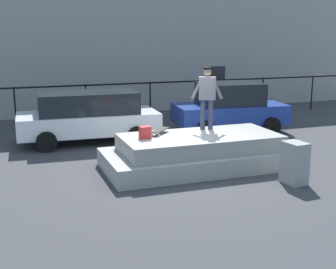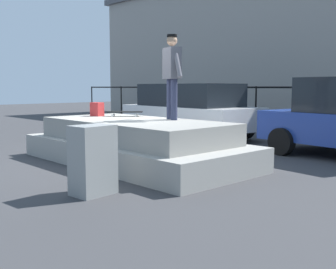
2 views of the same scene
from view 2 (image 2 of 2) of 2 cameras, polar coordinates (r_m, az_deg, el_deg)
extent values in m
plane|color=#38383A|center=(9.23, -6.03, -3.35)|extent=(60.00, 60.00, 0.00)
cube|color=#9E9B93|center=(8.70, -4.59, -2.35)|extent=(5.18, 2.42, 0.48)
cube|color=gray|center=(8.64, -4.62, 0.61)|extent=(4.25, 1.99, 0.43)
cylinder|color=#2D334C|center=(8.55, 0.84, 4.85)|extent=(0.14, 0.14, 0.85)
cylinder|color=#2D334C|center=(8.75, 0.26, 4.89)|extent=(0.14, 0.14, 0.85)
cube|color=#595960|center=(8.66, 0.55, 9.82)|extent=(0.52, 0.38, 0.64)
cylinder|color=#595960|center=(8.40, 1.32, 9.85)|extent=(0.36, 0.20, 0.60)
cylinder|color=#595960|center=(8.91, -0.18, 9.66)|extent=(0.36, 0.20, 0.60)
sphere|color=tan|center=(8.69, 0.55, 12.85)|extent=(0.22, 0.22, 0.22)
cylinder|color=black|center=(8.71, 0.55, 13.50)|extent=(0.27, 0.27, 0.05)
cube|color=black|center=(9.68, -6.01, 3.14)|extent=(0.73, 0.73, 0.02)
cylinder|color=silver|center=(9.55, -4.47, 2.63)|extent=(0.06, 0.06, 0.06)
cylinder|color=silver|center=(9.75, -4.34, 2.71)|extent=(0.06, 0.06, 0.06)
cylinder|color=silver|center=(9.62, -7.69, 2.62)|extent=(0.06, 0.06, 0.06)
cylinder|color=silver|center=(9.82, -7.49, 2.70)|extent=(0.06, 0.06, 0.06)
cube|color=red|center=(9.89, -9.78, 3.46)|extent=(0.31, 0.24, 0.32)
cube|color=white|center=(13.04, 2.96, 2.49)|extent=(4.69, 2.16, 0.67)
cube|color=black|center=(13.01, 2.98, 5.48)|extent=(3.30, 1.86, 0.69)
cylinder|color=black|center=(14.78, 1.99, 1.67)|extent=(0.65, 0.25, 0.64)
cylinder|color=black|center=(13.53, -4.25, 1.20)|extent=(0.65, 0.25, 0.64)
cylinder|color=black|center=(12.82, 10.57, 0.81)|extent=(0.65, 0.25, 0.64)
cylinder|color=black|center=(11.36, 4.22, 0.17)|extent=(0.65, 0.25, 0.64)
cylinder|color=black|center=(11.57, 21.29, -0.15)|extent=(0.66, 0.28, 0.64)
cylinder|color=black|center=(9.97, 15.41, -0.95)|extent=(0.66, 0.28, 0.64)
cube|color=gray|center=(6.18, -10.36, -3.50)|extent=(0.50, 0.64, 1.03)
cylinder|color=black|center=(22.87, -10.47, 4.53)|extent=(0.06, 0.06, 1.61)
cylinder|color=black|center=(20.67, -6.48, 4.39)|extent=(0.06, 0.06, 1.61)
cylinder|color=black|center=(18.59, -1.58, 4.19)|extent=(0.06, 0.06, 1.61)
cylinder|color=black|center=(16.69, 4.50, 3.89)|extent=(0.06, 0.06, 1.61)
cylinder|color=black|center=(15.02, 12.03, 3.47)|extent=(0.06, 0.06, 1.61)
cylinder|color=black|center=(13.66, 21.22, 2.87)|extent=(0.06, 0.06, 1.61)
cube|color=black|center=(14.27, 16.51, 6.26)|extent=(24.00, 0.04, 0.06)
camera|label=1|loc=(13.23, -70.63, 11.11)|focal=49.49mm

